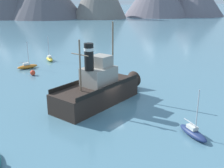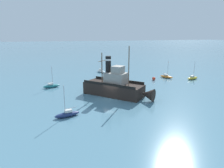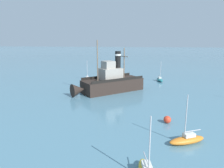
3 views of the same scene
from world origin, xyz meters
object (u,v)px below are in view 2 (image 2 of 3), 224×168
old_tugboat (116,87)px  sailboat_yellow (193,78)px  sailboat_navy (67,114)px  sailboat_orange (166,76)px  sailboat_white (101,71)px  mooring_buoy (154,79)px  sailboat_teal (51,86)px

old_tugboat → sailboat_yellow: 25.60m
sailboat_navy → sailboat_orange: same height
sailboat_navy → sailboat_orange: bearing=124.1°
sailboat_white → mooring_buoy: sailboat_white is taller
sailboat_teal → sailboat_white: size_ratio=1.00×
sailboat_yellow → sailboat_teal: size_ratio=1.00×
sailboat_teal → sailboat_navy: (17.96, 2.21, 0.00)m
sailboat_orange → mooring_buoy: (1.51, -4.73, 0.02)m
sailboat_yellow → mooring_buoy: size_ratio=5.50×
sailboat_teal → sailboat_yellow: bearing=86.7°
sailboat_teal → old_tugboat: bearing=51.5°
sailboat_white → sailboat_teal: bearing=-45.8°
sailboat_teal → sailboat_orange: same height
old_tugboat → mooring_buoy: old_tugboat is taller
sailboat_teal → sailboat_orange: size_ratio=1.00×
sailboat_white → mooring_buoy: (14.84, 10.94, 0.02)m
sailboat_teal → mooring_buoy: sailboat_teal is taller
sailboat_teal → sailboat_navy: 18.09m
sailboat_yellow → sailboat_navy: size_ratio=1.00×
sailboat_yellow → sailboat_white: size_ratio=1.00×
sailboat_teal → mooring_buoy: 26.20m
old_tugboat → sailboat_teal: 16.00m
sailboat_yellow → sailboat_white: bearing=-128.2°
sailboat_yellow → sailboat_navy: bearing=-65.4°
sailboat_yellow → mooring_buoy: 10.81m
old_tugboat → mooring_buoy: size_ratio=14.35×
sailboat_yellow → sailboat_orange: same height
sailboat_yellow → mooring_buoy: (-2.11, -10.61, 0.02)m
old_tugboat → sailboat_white: 24.97m
sailboat_navy → sailboat_white: size_ratio=1.00×
sailboat_teal → sailboat_white: same height
sailboat_yellow → sailboat_orange: 6.90m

